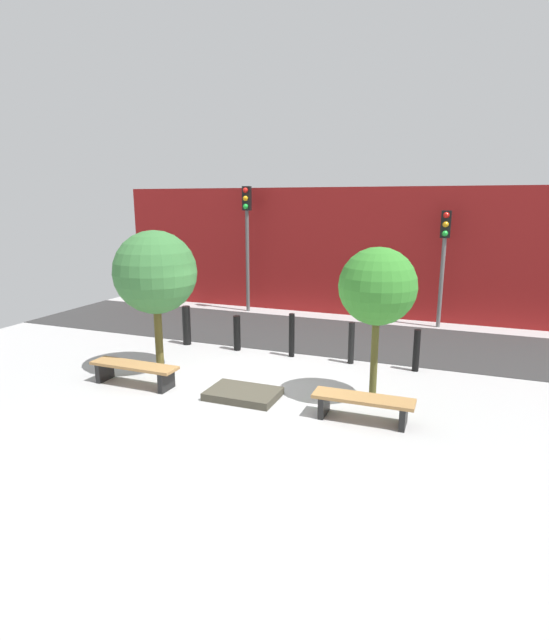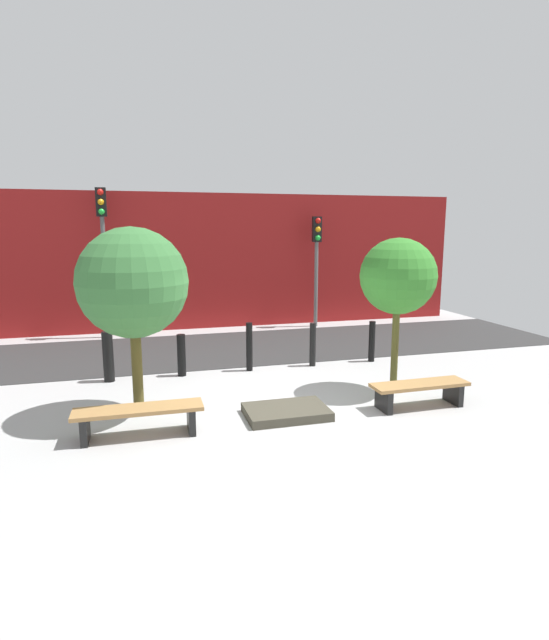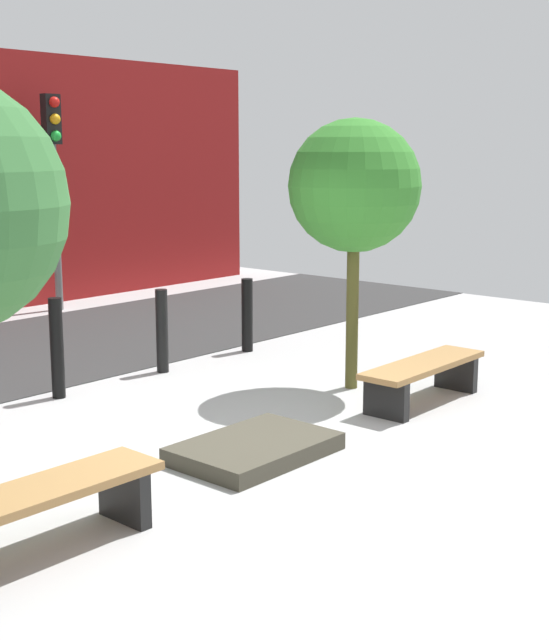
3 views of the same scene
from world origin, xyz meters
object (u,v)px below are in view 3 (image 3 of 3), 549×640
(planter_bed, at_px, (255,449))
(tree_behind_right_bench, at_px, (354,187))
(bench_right, at_px, (423,373))
(bollard_far_right, at_px, (247,315))
(bollard_right, at_px, (162,331))
(bollard_center, at_px, (57,348))
(traffic_light_mid_west, at_px, (54,162))
(bench_left, at_px, (29,509))

(planter_bed, xyz_separation_m, tree_behind_right_bench, (2.37, 0.72, 2.13))
(bench_right, bearing_deg, bollard_far_right, 78.52)
(tree_behind_right_bench, distance_m, bollard_right, 2.85)
(bollard_far_right, bearing_deg, bollard_right, 180.00)
(planter_bed, relative_size, bollard_center, 1.27)
(planter_bed, bearing_deg, traffic_light_mid_west, 66.40)
(bench_left, xyz_separation_m, tree_behind_right_bench, (4.73, 0.92, 1.87))
(bench_left, bearing_deg, planter_bed, 5.56)
(bench_left, height_order, bollard_center, bollard_center)
(tree_behind_right_bench, bearing_deg, traffic_light_mid_west, 83.12)
(planter_bed, height_order, tree_behind_right_bench, tree_behind_right_bench)
(bench_right, height_order, bollard_far_right, bollard_far_right)
(tree_behind_right_bench, xyz_separation_m, traffic_light_mid_west, (0.78, 6.49, 0.19))
(bench_left, bearing_deg, bollard_center, 52.65)
(traffic_light_mid_west, bearing_deg, planter_bed, -113.60)
(planter_bed, relative_size, tree_behind_right_bench, 0.47)
(bollard_center, distance_m, bollard_far_right, 2.94)
(bollard_far_right, bearing_deg, tree_behind_right_bench, -105.27)
(bollard_right, bearing_deg, planter_bed, -117.53)
(bollard_center, height_order, bollard_right, bollard_center)
(bench_right, relative_size, bollard_right, 1.76)
(bench_right, bearing_deg, bollard_center, 127.35)
(bench_left, xyz_separation_m, traffic_light_mid_west, (5.52, 7.41, 2.06))
(bench_right, distance_m, bollard_right, 3.16)
(tree_behind_right_bench, distance_m, bollard_far_right, 2.78)
(bollard_far_right, bearing_deg, planter_bed, -136.20)
(bollard_right, bearing_deg, tree_behind_right_bench, -66.88)
(bollard_far_right, distance_m, traffic_light_mid_west, 4.79)
(planter_bed, distance_m, bollard_center, 2.86)
(bench_right, relative_size, tree_behind_right_bench, 0.60)
(bench_right, bearing_deg, traffic_light_mid_west, 83.24)
(tree_behind_right_bench, xyz_separation_m, bollard_center, (-2.37, 2.10, -1.66))
(planter_bed, relative_size, traffic_light_mid_west, 0.40)
(bollard_center, xyz_separation_m, bollard_right, (1.47, 0.00, -0.04))
(bollard_right, relative_size, traffic_light_mid_west, 0.29)
(bench_left, xyz_separation_m, planter_bed, (2.37, 0.20, -0.26))
(bollard_right, distance_m, bollard_far_right, 1.47)
(bollard_far_right, bearing_deg, traffic_light_mid_west, 87.27)
(traffic_light_mid_west, bearing_deg, bollard_right, -110.95)
(planter_bed, distance_m, tree_behind_right_bench, 3.26)
(bollard_right, height_order, bollard_far_right, bollard_right)
(bench_left, relative_size, tree_behind_right_bench, 0.65)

